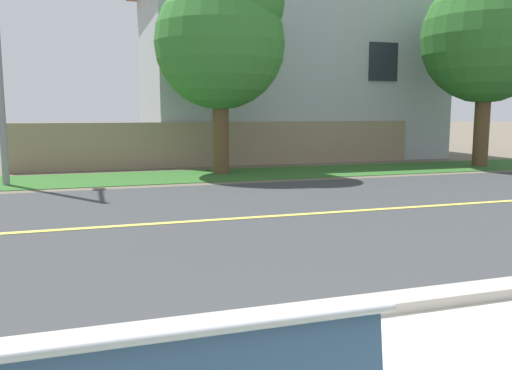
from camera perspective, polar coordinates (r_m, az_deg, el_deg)
ground_plane at (r=9.72m, az=-8.21°, el=-2.23°), size 140.00×140.00×0.00m
curb_edge at (r=4.43m, az=4.59°, el=-14.00°), size 44.00×0.30×0.11m
street_asphalt at (r=8.27m, az=-6.46°, el=-3.97°), size 52.00×8.00×0.01m
road_centre_line at (r=8.27m, az=-6.46°, el=-3.94°), size 48.00×0.14×0.01m
far_verge_grass at (r=13.93m, az=-11.20°, el=0.82°), size 48.00×2.80×0.02m
shade_tree_left at (r=14.62m, az=-3.47°, el=16.17°), size 3.54×3.54×5.85m
shade_tree_centre at (r=18.11m, az=24.45°, el=15.35°), size 3.97×3.97×6.54m
garden_wall at (r=16.73m, az=-3.35°, el=4.51°), size 13.00×0.36×1.40m
house_across_street at (r=20.82m, az=3.21°, el=12.79°), size 11.42×6.91×6.83m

